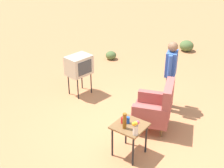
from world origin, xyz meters
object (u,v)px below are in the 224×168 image
(side_table, at_px, (130,130))
(tv_on_stand, at_px, (79,65))
(soda_can_blue, at_px, (128,120))
(flower_vase, at_px, (136,127))
(person_standing, at_px, (171,72))
(bottle_tall_amber, at_px, (125,121))
(armchair, at_px, (156,108))
(soda_can_red, at_px, (123,120))

(side_table, height_order, tv_on_stand, tv_on_stand)
(tv_on_stand, xyz_separation_m, soda_can_blue, (1.19, 2.24, -0.07))
(flower_vase, bearing_deg, person_standing, -169.15)
(bottle_tall_amber, bearing_deg, armchair, 179.21)
(armchair, distance_m, person_standing, 1.00)
(tv_on_stand, relative_size, bottle_tall_amber, 3.43)
(armchair, xyz_separation_m, side_table, (1.03, 0.01, 0.05))
(bottle_tall_amber, height_order, soda_can_red, bottle_tall_amber)
(side_table, distance_m, soda_can_blue, 0.18)
(person_standing, height_order, flower_vase, person_standing)
(tv_on_stand, height_order, bottle_tall_amber, tv_on_stand)
(armchair, relative_size, flower_vase, 4.00)
(flower_vase, bearing_deg, bottle_tall_amber, -100.84)
(armchair, distance_m, side_table, 1.03)
(person_standing, xyz_separation_m, soda_can_red, (1.93, 0.03, -0.23))
(armchair, distance_m, flower_vase, 1.26)
(bottle_tall_amber, xyz_separation_m, soda_can_red, (-0.11, -0.11, -0.09))
(side_table, distance_m, flower_vase, 0.38)
(tv_on_stand, bearing_deg, armchair, 84.86)
(person_standing, bearing_deg, armchair, 10.29)
(soda_can_blue, bearing_deg, bottle_tall_amber, 12.74)
(soda_can_red, distance_m, flower_vase, 0.41)
(armchair, relative_size, tv_on_stand, 1.03)
(side_table, relative_size, bottle_tall_amber, 2.16)
(tv_on_stand, bearing_deg, soda_can_blue, 61.93)
(armchair, height_order, person_standing, person_standing)
(armchair, relative_size, person_standing, 0.65)
(armchair, relative_size, soda_can_red, 8.69)
(side_table, relative_size, person_standing, 0.39)
(person_standing, relative_size, soda_can_blue, 13.44)
(armchair, distance_m, tv_on_stand, 2.32)
(tv_on_stand, relative_size, soda_can_red, 8.44)
(person_standing, bearing_deg, bottle_tall_amber, 4.06)
(side_table, relative_size, soda_can_red, 5.31)
(side_table, xyz_separation_m, tv_on_stand, (-1.23, -2.31, 0.23))
(person_standing, distance_m, flower_vase, 2.13)
(person_standing, distance_m, soda_can_blue, 1.89)
(flower_vase, bearing_deg, soda_can_red, -113.05)
(armchair, distance_m, soda_can_red, 1.08)
(tv_on_stand, xyz_separation_m, flower_vase, (1.41, 2.53, 0.01))
(flower_vase, bearing_deg, soda_can_blue, -126.47)
(tv_on_stand, distance_m, flower_vase, 2.90)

